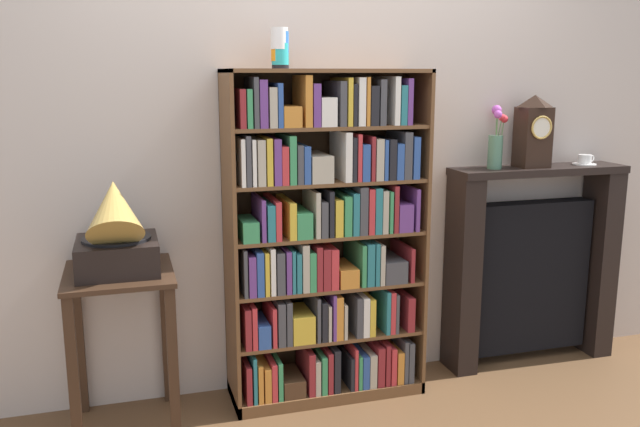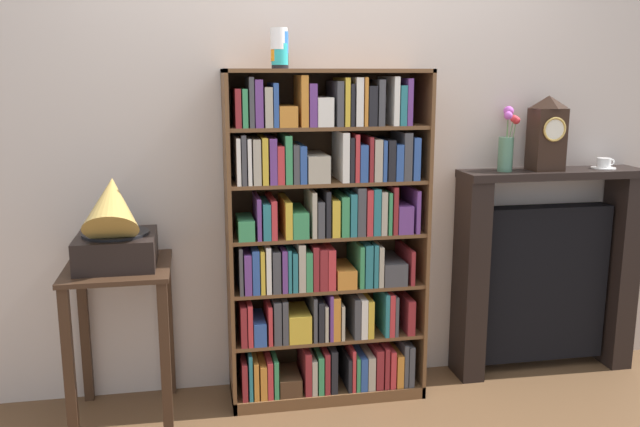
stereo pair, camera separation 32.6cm
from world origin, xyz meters
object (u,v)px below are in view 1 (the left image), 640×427
at_px(flower_vase, 496,143).
at_px(teacup_with_saucer, 585,160).
at_px(bookshelf, 325,244).
at_px(cup_stack, 280,48).
at_px(gramophone, 116,234).
at_px(mantel_clock, 533,131).
at_px(side_table_left, 121,315).
at_px(fireplace_mantel, 530,266).

xyz_separation_m(flower_vase, teacup_with_saucer, (0.56, -0.01, -0.11)).
bearing_deg(bookshelf, cup_stack, 171.80).
bearing_deg(cup_stack, flower_vase, 2.15).
relative_size(bookshelf, cup_stack, 8.81).
relative_size(gramophone, mantel_clock, 1.25).
bearing_deg(flower_vase, mantel_clock, -3.04).
distance_m(side_table_left, fireplace_mantel, 2.22).
height_order(bookshelf, gramophone, bookshelf).
relative_size(bookshelf, flower_vase, 4.94).
height_order(gramophone, teacup_with_saucer, gramophone).
distance_m(gramophone, flower_vase, 1.99).
xyz_separation_m(mantel_clock, flower_vase, (-0.22, 0.01, -0.06)).
bearing_deg(teacup_with_saucer, fireplace_mantel, 176.22).
height_order(mantel_clock, flower_vase, mantel_clock).
bearing_deg(bookshelf, fireplace_mantel, 3.88).
distance_m(fireplace_mantel, flower_vase, 0.76).
height_order(cup_stack, mantel_clock, cup_stack).
bearing_deg(flower_vase, fireplace_mantel, 2.13).
distance_m(bookshelf, teacup_with_saucer, 1.57).
distance_m(mantel_clock, flower_vase, 0.22).
xyz_separation_m(gramophone, fireplace_mantel, (2.22, 0.19, -0.38)).
distance_m(bookshelf, side_table_left, 1.01).
relative_size(cup_stack, fireplace_mantel, 0.17).
bearing_deg(side_table_left, gramophone, -90.00).
distance_m(cup_stack, teacup_with_saucer, 1.84).
relative_size(fireplace_mantel, mantel_clock, 2.90).
height_order(cup_stack, fireplace_mantel, cup_stack).
relative_size(cup_stack, gramophone, 0.39).
relative_size(side_table_left, flower_vase, 2.28).
height_order(cup_stack, teacup_with_saucer, cup_stack).
xyz_separation_m(side_table_left, gramophone, (-0.00, -0.04, 0.38)).
distance_m(cup_stack, gramophone, 1.12).
height_order(gramophone, flower_vase, flower_vase).
bearing_deg(cup_stack, bookshelf, -8.20).
xyz_separation_m(gramophone, teacup_with_saucer, (2.51, 0.17, 0.21)).
bearing_deg(side_table_left, flower_vase, 4.26).
relative_size(gramophone, flower_vase, 1.45).
height_order(bookshelf, cup_stack, cup_stack).
bearing_deg(cup_stack, side_table_left, -172.53).
relative_size(side_table_left, fireplace_mantel, 0.68).
relative_size(side_table_left, gramophone, 1.57).
bearing_deg(side_table_left, bookshelf, 4.15).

